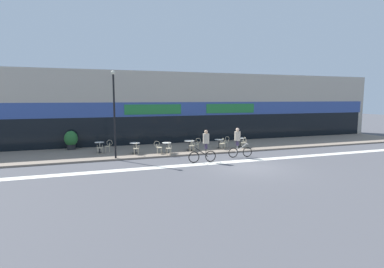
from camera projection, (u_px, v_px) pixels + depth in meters
ground_plane at (250, 167)px, 17.73m from camera, size 120.00×120.00×0.00m
sidewalk_slab at (205, 147)px, 24.52m from camera, size 40.00×5.50×0.12m
storefront_facade at (187, 108)px, 28.58m from camera, size 40.00×4.06×6.35m
bike_lane_stripe at (237, 161)px, 19.32m from camera, size 36.00×0.70×0.01m
bistro_table_0 at (99, 145)px, 21.77m from camera, size 0.67×0.67×0.77m
bistro_table_1 at (135, 146)px, 21.51m from camera, size 0.73×0.73×0.76m
bistro_table_2 at (167, 146)px, 21.60m from camera, size 0.66×0.66×0.76m
bistro_table_3 at (189, 143)px, 22.75m from camera, size 0.80×0.80×0.73m
bistro_table_4 at (219, 142)px, 23.73m from camera, size 0.69×0.69×0.70m
bistro_table_5 at (240, 140)px, 24.25m from camera, size 0.73×0.73×0.75m
cafe_chair_0_near at (100, 147)px, 21.19m from camera, size 0.40×0.57×0.90m
cafe_chair_0_side at (108, 145)px, 21.97m from camera, size 0.60×0.45×0.90m
cafe_chair_1_near at (136, 147)px, 20.93m from camera, size 0.41×0.58×0.90m
cafe_chair_2_near at (169, 147)px, 21.02m from camera, size 0.40×0.57×0.90m
cafe_chair_2_side at (158, 146)px, 21.41m from camera, size 0.59×0.43×0.90m
cafe_chair_3_near at (192, 145)px, 22.16m from camera, size 0.43×0.59×0.90m
cafe_chair_3_side at (197, 143)px, 22.95m from camera, size 0.57×0.40×0.90m
cafe_chair_4_near at (222, 143)px, 23.14m from camera, size 0.41×0.58×0.90m
cafe_chair_4_side at (226, 141)px, 23.94m from camera, size 0.60×0.45×0.90m
cafe_chair_5_near at (244, 142)px, 23.67m from camera, size 0.40×0.57×0.90m
planter_pot at (71, 140)px, 23.07m from camera, size 0.99×0.99×1.45m
lamp_post at (114, 109)px, 19.41m from camera, size 0.26×0.26×5.71m
cyclist_0 at (238, 141)px, 20.58m from camera, size 1.75×0.52×2.04m
cyclist_1 at (205, 144)px, 19.00m from camera, size 1.84×0.49×2.07m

